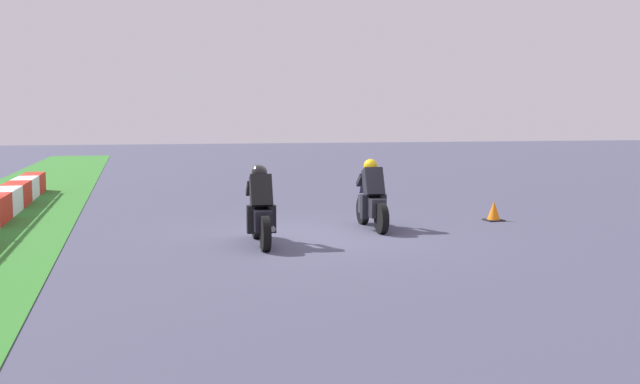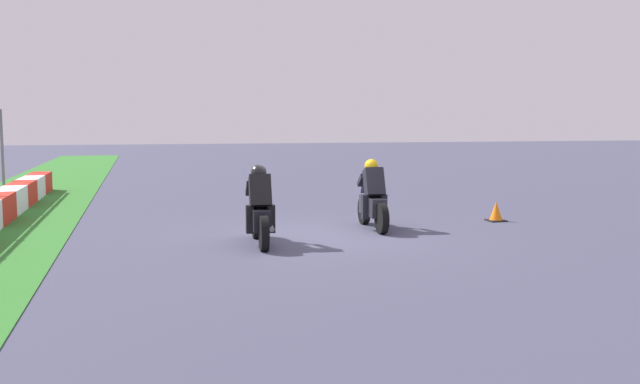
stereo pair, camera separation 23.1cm
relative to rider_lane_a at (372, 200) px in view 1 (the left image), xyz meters
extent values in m
plane|color=#43445A|center=(-0.54, 1.38, -0.62)|extent=(120.00, 120.00, 0.00)
cube|color=white|center=(4.72, 8.06, -0.30)|extent=(1.72, 0.60, 0.64)
cube|color=red|center=(6.47, 8.06, -0.30)|extent=(1.72, 0.60, 0.64)
cube|color=white|center=(8.23, 8.06, -0.30)|extent=(1.72, 0.60, 0.64)
cube|color=red|center=(9.98, 8.06, -0.30)|extent=(1.72, 0.60, 0.64)
cylinder|color=black|center=(0.70, -0.04, -0.30)|extent=(0.65, 0.18, 0.64)
cylinder|color=black|center=(-0.70, 0.04, -0.30)|extent=(0.65, 0.18, 0.64)
cube|color=#28282F|center=(0.00, 0.00, -0.12)|extent=(1.12, 0.38, 0.40)
ellipsoid|color=#28282F|center=(0.10, 0.00, 0.18)|extent=(0.50, 0.33, 0.24)
cube|color=red|center=(-0.51, 0.03, -0.10)|extent=(0.07, 0.16, 0.08)
cylinder|color=#A5A5AD|center=(-0.35, -0.14, -0.25)|extent=(0.43, 0.12, 0.10)
cube|color=black|center=(-0.10, 0.01, 0.40)|extent=(0.51, 0.43, 0.66)
sphere|color=gold|center=(0.12, -0.01, 0.74)|extent=(0.32, 0.32, 0.30)
cube|color=slate|center=(0.50, -0.03, 0.22)|extent=(0.17, 0.27, 0.23)
cube|color=black|center=(-0.10, 0.21, -0.12)|extent=(0.19, 0.15, 0.52)
cube|color=black|center=(-0.13, -0.19, -0.12)|extent=(0.19, 0.15, 0.52)
cube|color=black|center=(0.29, 0.17, 0.42)|extent=(0.39, 0.12, 0.31)
cube|color=black|center=(0.27, -0.19, 0.42)|extent=(0.39, 0.12, 0.31)
cylinder|color=black|center=(-0.55, 2.63, -0.30)|extent=(0.65, 0.18, 0.64)
cylinder|color=black|center=(-1.94, 2.73, -0.30)|extent=(0.65, 0.18, 0.64)
cube|color=black|center=(-1.24, 2.68, -0.12)|extent=(1.12, 0.39, 0.40)
ellipsoid|color=black|center=(-1.14, 2.67, 0.18)|extent=(0.50, 0.33, 0.24)
cube|color=red|center=(-1.75, 2.72, -0.10)|extent=(0.07, 0.16, 0.08)
cylinder|color=#A5A5AD|center=(-1.60, 2.54, -0.25)|extent=(0.43, 0.13, 0.10)
cube|color=black|center=(-1.34, 2.69, 0.40)|extent=(0.51, 0.43, 0.66)
sphere|color=black|center=(-1.12, 2.67, 0.74)|extent=(0.32, 0.32, 0.30)
cube|color=#7A4D6C|center=(-0.75, 2.65, 0.22)|extent=(0.17, 0.27, 0.23)
cube|color=black|center=(-1.35, 2.89, -0.12)|extent=(0.19, 0.15, 0.52)
cube|color=black|center=(-1.38, 2.49, -0.12)|extent=(0.19, 0.15, 0.52)
cube|color=black|center=(-0.95, 2.84, 0.42)|extent=(0.39, 0.13, 0.31)
cube|color=black|center=(-0.98, 2.48, 0.42)|extent=(0.39, 0.13, 0.31)
cube|color=black|center=(0.38, -3.18, -0.61)|extent=(0.40, 0.40, 0.03)
cone|color=orange|center=(0.38, -3.18, -0.39)|extent=(0.32, 0.32, 0.47)
camera|label=1|loc=(-13.86, 5.05, 1.68)|focal=38.46mm
camera|label=2|loc=(-13.92, 4.83, 1.68)|focal=38.46mm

